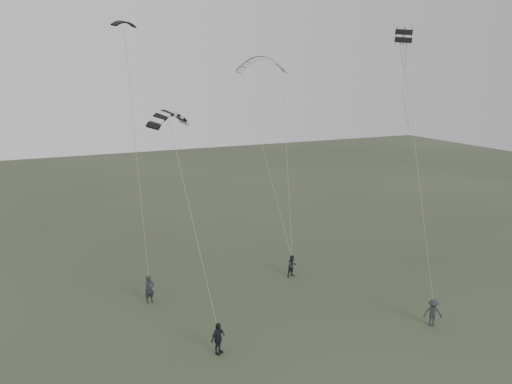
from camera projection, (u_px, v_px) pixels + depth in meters
name	position (u px, v px, depth m)	size (l,w,h in m)	color
ground	(280.00, 335.00, 27.84)	(140.00, 140.00, 0.00)	#313A27
flyer_left	(149.00, 289.00, 31.56)	(0.65, 0.43, 1.78)	#232328
flyer_right	(292.00, 266.00, 35.67)	(0.76, 0.60, 1.57)	black
flyer_center	(218.00, 338.00, 25.78)	(1.01, 0.42, 1.72)	black
flyer_far	(433.00, 313.00, 28.64)	(1.05, 0.61, 1.63)	#29292E
kite_dark_small	(124.00, 22.00, 31.08)	(1.61, 0.48, 0.52)	black
kite_pale_large	(263.00, 58.00, 40.93)	(4.35, 0.98, 1.76)	#B6B9BC
kite_striped	(169.00, 113.00, 28.33)	(3.07, 0.77, 1.20)	black
kite_box	(404.00, 36.00, 28.99)	(0.70, 0.70, 0.74)	black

